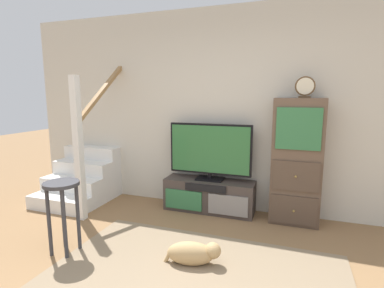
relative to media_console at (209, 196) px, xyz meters
The scene contains 9 objects.
back_wall 1.20m from the media_console, 41.71° to the left, with size 6.40×0.12×2.70m, color beige.
area_rug 1.63m from the media_console, 79.33° to the right, with size 2.60×1.80×0.01m, color #847056.
media_console is the anchor object (origin of this frame).
television 0.62m from the media_console, 90.00° to the left, with size 1.11×0.22×0.76m.
side_cabinet 1.22m from the media_console, ahead, with size 0.58×0.38×1.53m.
desk_clock 1.83m from the media_console, ahead, with size 0.22×0.08×0.25m.
staircase 1.94m from the media_console, behind, with size 1.00×1.36×2.20m.
bar_stool_near 1.88m from the media_console, 124.93° to the right, with size 0.34×0.34×0.73m.
dog 1.33m from the media_console, 80.24° to the right, with size 0.54×0.28×0.23m.
Camera 1 is at (0.75, -1.52, 1.57)m, focal length 27.77 mm.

